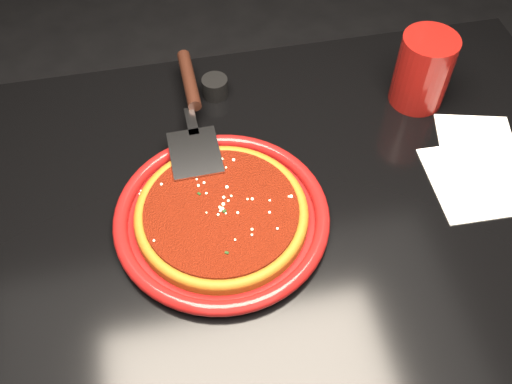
% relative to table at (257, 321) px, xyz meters
% --- Properties ---
extents(floor, '(4.00, 4.00, 0.01)m').
position_rel_table_xyz_m(floor, '(0.00, 0.00, -0.38)').
color(floor, black).
rests_on(floor, ground).
extents(table, '(1.20, 0.80, 0.75)m').
position_rel_table_xyz_m(table, '(0.00, 0.00, 0.00)').
color(table, black).
rests_on(table, floor).
extents(plate, '(0.44, 0.44, 0.02)m').
position_rel_table_xyz_m(plate, '(-0.05, 0.01, 0.39)').
color(plate, maroon).
rests_on(plate, table).
extents(pizza_crust, '(0.35, 0.35, 0.01)m').
position_rel_table_xyz_m(pizza_crust, '(-0.05, 0.01, 0.39)').
color(pizza_crust, brown).
rests_on(pizza_crust, plate).
extents(pizza_crust_rim, '(0.35, 0.35, 0.02)m').
position_rel_table_xyz_m(pizza_crust_rim, '(-0.05, 0.01, 0.40)').
color(pizza_crust_rim, brown).
rests_on(pizza_crust_rim, plate).
extents(pizza_sauce, '(0.31, 0.31, 0.01)m').
position_rel_table_xyz_m(pizza_sauce, '(-0.05, 0.01, 0.40)').
color(pizza_sauce, '#601609').
rests_on(pizza_sauce, plate).
extents(parmesan_dusting, '(0.23, 0.23, 0.01)m').
position_rel_table_xyz_m(parmesan_dusting, '(-0.05, 0.01, 0.41)').
color(parmesan_dusting, '#FFEFC4').
rests_on(parmesan_dusting, plate).
extents(basil_flecks, '(0.21, 0.21, 0.00)m').
position_rel_table_xyz_m(basil_flecks, '(-0.05, 0.01, 0.41)').
color(basil_flecks, black).
rests_on(basil_flecks, plate).
extents(pizza_server, '(0.10, 0.35, 0.03)m').
position_rel_table_xyz_m(pizza_server, '(-0.07, 0.21, 0.42)').
color(pizza_server, silver).
rests_on(pizza_server, plate).
extents(cup, '(0.13, 0.13, 0.14)m').
position_rel_table_xyz_m(cup, '(0.34, 0.21, 0.44)').
color(cup, maroon).
rests_on(cup, table).
extents(napkin_a, '(0.16, 0.16, 0.00)m').
position_rel_table_xyz_m(napkin_a, '(0.37, 0.00, 0.38)').
color(napkin_a, white).
rests_on(napkin_a, table).
extents(napkin_b, '(0.16, 0.17, 0.00)m').
position_rel_table_xyz_m(napkin_b, '(0.40, 0.08, 0.38)').
color(napkin_b, white).
rests_on(napkin_b, table).
extents(ramekin, '(0.06, 0.06, 0.04)m').
position_rel_table_xyz_m(ramekin, '(-0.02, 0.29, 0.39)').
color(ramekin, black).
rests_on(ramekin, table).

